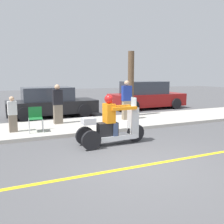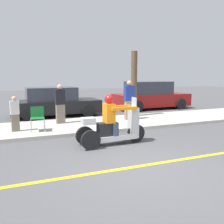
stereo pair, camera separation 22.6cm
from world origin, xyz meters
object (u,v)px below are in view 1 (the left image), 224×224
object	(u,v)px
spectator_near_curb	(127,101)
parked_car_lot_left	(146,96)
motorcycle_trike	(112,126)
parked_car_lot_far	(51,103)
spectator_mid_group	(58,105)
folding_chair_curbside	(35,117)
tree_trunk	(131,84)
spectator_with_child	(13,115)

from	to	relation	value
spectator_near_curb	parked_car_lot_left	world-z (taller)	spectator_near_curb
motorcycle_trike	parked_car_lot_far	xyz separation A→B (m)	(-0.68, 5.80, 0.14)
spectator_mid_group	folding_chair_curbside	size ratio (longest dim) A/B	1.88
spectator_mid_group	parked_car_lot_left	bearing A→B (deg)	27.61
parked_car_lot_far	tree_trunk	bearing A→B (deg)	-32.73
motorcycle_trike	tree_trunk	size ratio (longest dim) A/B	0.70
spectator_mid_group	tree_trunk	bearing A→B (deg)	7.77
motorcycle_trike	parked_car_lot_left	world-z (taller)	parked_car_lot_left
parked_car_lot_far	folding_chair_curbside	bearing A→B (deg)	-108.19
folding_chair_curbside	parked_car_lot_left	world-z (taller)	parked_car_lot_left
motorcycle_trike	spectator_with_child	size ratio (longest dim) A/B	1.73
folding_chair_curbside	tree_trunk	xyz separation A→B (m)	(4.48, 1.49, 0.98)
motorcycle_trike	spectator_with_child	bearing A→B (deg)	137.20
motorcycle_trike	spectator_near_curb	bearing A→B (deg)	55.67
parked_car_lot_far	spectator_with_child	bearing A→B (deg)	-119.03
spectator_mid_group	parked_car_lot_left	world-z (taller)	spectator_mid_group
spectator_with_child	spectator_near_curb	bearing A→B (deg)	6.73
spectator_near_curb	folding_chair_curbside	distance (m)	3.95
motorcycle_trike	folding_chair_curbside	world-z (taller)	motorcycle_trike
folding_chair_curbside	parked_car_lot_left	distance (m)	8.10
parked_car_lot_left	tree_trunk	world-z (taller)	tree_trunk
spectator_near_curb	parked_car_lot_left	bearing A→B (deg)	47.77
spectator_near_curb	folding_chair_curbside	size ratio (longest dim) A/B	2.03
spectator_mid_group	spectator_with_child	bearing A→B (deg)	-154.06
spectator_near_curb	spectator_with_child	bearing A→B (deg)	-173.27
folding_chair_curbside	spectator_with_child	bearing A→B (deg)	165.10
spectator_near_curb	parked_car_lot_left	size ratio (longest dim) A/B	0.38
parked_car_lot_left	spectator_near_curb	bearing A→B (deg)	-132.23
spectator_with_child	parked_car_lot_far	bearing A→B (deg)	60.97
spectator_mid_group	motorcycle_trike	bearing A→B (deg)	-74.57
motorcycle_trike	spectator_with_child	world-z (taller)	motorcycle_trike
motorcycle_trike	parked_car_lot_far	distance (m)	5.85
motorcycle_trike	parked_car_lot_far	world-z (taller)	motorcycle_trike
spectator_mid_group	spectator_near_curb	world-z (taller)	spectator_near_curb
parked_car_lot_far	parked_car_lot_left	world-z (taller)	parked_car_lot_left
parked_car_lot_far	parked_car_lot_left	bearing A→B (deg)	5.28
spectator_with_child	folding_chair_curbside	distance (m)	0.74
spectator_mid_group	parked_car_lot_left	xyz separation A→B (m)	(5.98, 3.13, -0.10)
spectator_near_curb	spectator_with_child	size ratio (longest dim) A/B	1.39
motorcycle_trike	parked_car_lot_left	size ratio (longest dim) A/B	0.47
spectator_near_curb	parked_car_lot_far	size ratio (longest dim) A/B	0.39
spectator_near_curb	parked_car_lot_far	bearing A→B (deg)	132.99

